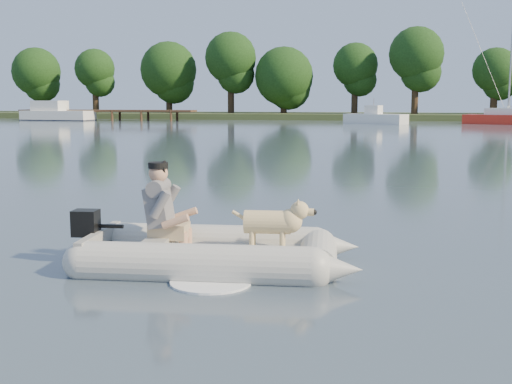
% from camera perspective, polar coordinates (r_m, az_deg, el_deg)
% --- Properties ---
extents(water, '(160.00, 160.00, 0.00)m').
position_cam_1_polar(water, '(7.49, -1.85, -7.72)').
color(water, '#4E5E69').
rests_on(water, ground).
extents(shore_bank, '(160.00, 12.00, 0.70)m').
position_cam_1_polar(shore_bank, '(69.04, 10.75, 6.59)').
color(shore_bank, '#47512D').
rests_on(shore_bank, water).
extents(dock, '(18.00, 2.00, 1.04)m').
position_cam_1_polar(dock, '(65.21, -13.15, 6.67)').
color(dock, '#4C331E').
rests_on(dock, water).
extents(treeline, '(90.92, 7.35, 9.27)m').
position_cam_1_polar(treeline, '(68.61, 19.25, 10.44)').
color(treeline, '#332316').
rests_on(treeline, shore_bank).
extents(dinghy, '(4.81, 3.42, 1.38)m').
position_cam_1_polar(dinghy, '(7.90, -3.67, -2.50)').
color(dinghy, '#ABABA6').
rests_on(dinghy, water).
extents(man, '(0.78, 0.69, 1.07)m').
position_cam_1_polar(man, '(8.07, -8.48, -1.02)').
color(man, slate).
rests_on(man, dinghy).
extents(dog, '(0.96, 0.42, 0.62)m').
position_cam_1_polar(dog, '(7.88, 1.03, -3.06)').
color(dog, tan).
rests_on(dog, dinghy).
extents(outboard_motor, '(0.44, 0.33, 0.78)m').
position_cam_1_polar(outboard_motor, '(8.41, -14.84, -4.05)').
color(outboard_motor, black).
rests_on(outboard_motor, dinghy).
extents(cabin_cruiser, '(7.56, 3.14, 2.29)m').
position_cam_1_polar(cabin_cruiser, '(65.96, -17.21, 6.92)').
color(cabin_cruiser, white).
rests_on(cabin_cruiser, water).
extents(motorboat, '(5.76, 4.07, 2.28)m').
position_cam_1_polar(motorboat, '(55.76, 10.60, 7.05)').
color(motorboat, white).
rests_on(motorboat, water).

